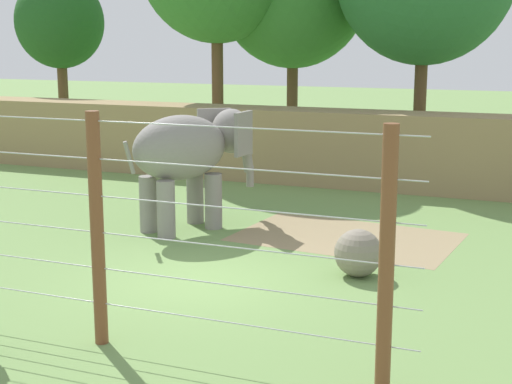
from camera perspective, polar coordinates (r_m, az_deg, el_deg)
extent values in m
plane|color=#6B8E4C|center=(15.05, -4.22, -6.75)|extent=(120.00, 120.00, 0.00)
cube|color=#937F5B|center=(18.38, 6.87, -3.40)|extent=(5.45, 3.83, 0.01)
cube|color=#997F56|center=(24.74, 6.92, 3.32)|extent=(36.00, 1.80, 2.42)
cylinder|color=gray|center=(19.58, -4.63, -0.32)|extent=(0.44, 0.44, 1.40)
cylinder|color=gray|center=(18.98, -3.25, -0.69)|extent=(0.44, 0.44, 1.40)
cylinder|color=gray|center=(18.79, -8.15, -0.91)|extent=(0.44, 0.44, 1.40)
cylinder|color=gray|center=(18.16, -6.82, -1.31)|extent=(0.44, 0.44, 1.40)
ellipsoid|color=gray|center=(18.62, -5.77, 3.36)|extent=(2.43, 2.96, 1.60)
ellipsoid|color=gray|center=(19.56, -1.87, 4.63)|extent=(1.43, 1.38, 1.16)
cube|color=gray|center=(19.97, -3.19, 4.76)|extent=(0.77, 0.63, 1.10)
cube|color=gray|center=(19.04, -0.96, 4.45)|extent=(0.13, 0.90, 1.10)
cylinder|color=gray|center=(19.89, -0.90, 3.55)|extent=(0.51, 0.58, 0.63)
cylinder|color=gray|center=(20.03, -0.63, 2.33)|extent=(0.40, 0.44, 0.59)
cylinder|color=gray|center=(20.15, -0.45, 1.20)|extent=(0.28, 0.28, 0.55)
cylinder|color=gray|center=(17.85, -9.57, 2.58)|extent=(0.23, 0.32, 0.80)
sphere|color=gray|center=(15.32, 7.74, -4.59)|extent=(0.97, 0.97, 0.97)
cylinder|color=brown|center=(11.80, -11.93, -2.86)|extent=(0.21, 0.21, 3.66)
cylinder|color=brown|center=(10.07, 9.85, -5.26)|extent=(0.21, 0.21, 3.66)
cylinder|color=#B7B7BC|center=(12.09, -11.35, -8.28)|extent=(9.78, 0.02, 0.02)
cylinder|color=#B7B7BC|center=(11.91, -11.46, -5.70)|extent=(9.78, 0.02, 0.02)
cylinder|color=#B7B7BC|center=(11.76, -11.57, -3.04)|extent=(9.78, 0.02, 0.02)
cylinder|color=#B7B7BC|center=(11.63, -11.68, -0.31)|extent=(9.78, 0.02, 0.02)
cylinder|color=#B7B7BC|center=(11.53, -11.80, 2.46)|extent=(9.78, 0.02, 0.02)
cylinder|color=#B7B7BC|center=(11.45, -11.91, 5.28)|extent=(9.78, 0.02, 0.02)
cylinder|color=brown|center=(29.02, -2.92, 7.25)|extent=(0.44, 0.44, 5.11)
cylinder|color=brown|center=(27.53, 12.27, 6.04)|extent=(0.44, 0.44, 4.41)
cylinder|color=brown|center=(30.38, 2.75, 6.54)|extent=(0.44, 0.44, 4.15)
cylinder|color=brown|center=(34.47, -14.34, 6.51)|extent=(0.44, 0.44, 3.81)
ellipsoid|color=#1E511E|center=(34.36, -14.64, 12.36)|extent=(3.80, 3.80, 3.99)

